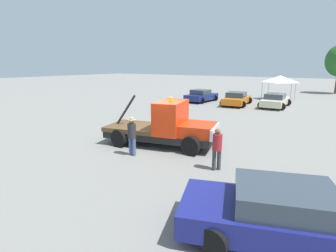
{
  "coord_description": "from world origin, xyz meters",
  "views": [
    {
      "loc": [
        7.48,
        -10.49,
        4.01
      ],
      "look_at": [
        0.5,
        0.0,
        1.05
      ],
      "focal_mm": 28.0,
      "sensor_mm": 36.0,
      "label": 1
    }
  ],
  "objects_px": {
    "foreground_car": "(293,216)",
    "parked_car_navy": "(201,96)",
    "person_at_hood": "(132,133)",
    "canopy_tent_white": "(280,79)",
    "parked_car_cream": "(275,101)",
    "person_near_truck": "(217,146)",
    "parked_car_orange": "(237,99)",
    "traffic_cone": "(192,124)",
    "tow_truck": "(166,127)"
  },
  "relations": [
    {
      "from": "parked_car_orange",
      "to": "parked_car_cream",
      "type": "relative_size",
      "value": 1.04
    },
    {
      "from": "foreground_car",
      "to": "person_near_truck",
      "type": "relative_size",
      "value": 3.37
    },
    {
      "from": "tow_truck",
      "to": "parked_car_navy",
      "type": "relative_size",
      "value": 1.36
    },
    {
      "from": "foreground_car",
      "to": "traffic_cone",
      "type": "relative_size",
      "value": 10.21
    },
    {
      "from": "person_near_truck",
      "to": "parked_car_orange",
      "type": "relative_size",
      "value": 0.34
    },
    {
      "from": "tow_truck",
      "to": "parked_car_cream",
      "type": "bearing_deg",
      "value": 69.86
    },
    {
      "from": "foreground_car",
      "to": "parked_car_navy",
      "type": "xyz_separation_m",
      "value": [
        -12.37,
        20.06,
        -0.0
      ]
    },
    {
      "from": "foreground_car",
      "to": "person_at_hood",
      "type": "distance_m",
      "value": 7.43
    },
    {
      "from": "foreground_car",
      "to": "parked_car_cream",
      "type": "height_order",
      "value": "same"
    },
    {
      "from": "tow_truck",
      "to": "person_at_hood",
      "type": "distance_m",
      "value": 2.13
    },
    {
      "from": "person_at_hood",
      "to": "canopy_tent_white",
      "type": "xyz_separation_m",
      "value": [
        1.37,
        24.22,
        1.36
      ]
    },
    {
      "from": "foreground_car",
      "to": "traffic_cone",
      "type": "bearing_deg",
      "value": 110.68
    },
    {
      "from": "parked_car_cream",
      "to": "person_near_truck",
      "type": "bearing_deg",
      "value": -175.87
    },
    {
      "from": "parked_car_cream",
      "to": "traffic_cone",
      "type": "bearing_deg",
      "value": 166.71
    },
    {
      "from": "tow_truck",
      "to": "parked_car_cream",
      "type": "xyz_separation_m",
      "value": [
        1.86,
        15.9,
        -0.31
      ]
    },
    {
      "from": "person_at_hood",
      "to": "parked_car_cream",
      "type": "distance_m",
      "value": 18.14
    },
    {
      "from": "foreground_car",
      "to": "person_near_truck",
      "type": "height_order",
      "value": "person_near_truck"
    },
    {
      "from": "tow_truck",
      "to": "traffic_cone",
      "type": "bearing_deg",
      "value": 86.73
    },
    {
      "from": "traffic_cone",
      "to": "tow_truck",
      "type": "bearing_deg",
      "value": -79.79
    },
    {
      "from": "person_at_hood",
      "to": "parked_car_cream",
      "type": "relative_size",
      "value": 0.37
    },
    {
      "from": "tow_truck",
      "to": "traffic_cone",
      "type": "distance_m",
      "value": 4.2
    },
    {
      "from": "traffic_cone",
      "to": "person_near_truck",
      "type": "bearing_deg",
      "value": -53.71
    },
    {
      "from": "person_near_truck",
      "to": "foreground_car",
      "type": "bearing_deg",
      "value": 1.32
    },
    {
      "from": "parked_car_navy",
      "to": "parked_car_cream",
      "type": "distance_m",
      "value": 7.68
    },
    {
      "from": "tow_truck",
      "to": "parked_car_navy",
      "type": "height_order",
      "value": "tow_truck"
    },
    {
      "from": "person_near_truck",
      "to": "parked_car_navy",
      "type": "xyz_separation_m",
      "value": [
        -9.21,
        17.07,
        -0.31
      ]
    },
    {
      "from": "foreground_car",
      "to": "parked_car_cream",
      "type": "xyz_separation_m",
      "value": [
        -4.7,
        20.44,
        -0.0
      ]
    },
    {
      "from": "foreground_car",
      "to": "parked_car_navy",
      "type": "bearing_deg",
      "value": 102.11
    },
    {
      "from": "parked_car_navy",
      "to": "parked_car_cream",
      "type": "xyz_separation_m",
      "value": [
        7.67,
        0.38,
        0.0
      ]
    },
    {
      "from": "parked_car_orange",
      "to": "traffic_cone",
      "type": "relative_size",
      "value": 8.95
    },
    {
      "from": "parked_car_navy",
      "to": "traffic_cone",
      "type": "height_order",
      "value": "parked_car_navy"
    },
    {
      "from": "person_near_truck",
      "to": "traffic_cone",
      "type": "bearing_deg",
      "value": 171.02
    },
    {
      "from": "person_near_truck",
      "to": "traffic_cone",
      "type": "height_order",
      "value": "person_near_truck"
    },
    {
      "from": "parked_car_navy",
      "to": "parked_car_cream",
      "type": "height_order",
      "value": "same"
    },
    {
      "from": "person_at_hood",
      "to": "canopy_tent_white",
      "type": "bearing_deg",
      "value": -4.97
    },
    {
      "from": "tow_truck",
      "to": "parked_car_cream",
      "type": "height_order",
      "value": "tow_truck"
    },
    {
      "from": "tow_truck",
      "to": "parked_car_orange",
      "type": "relative_size",
      "value": 1.2
    },
    {
      "from": "canopy_tent_white",
      "to": "traffic_cone",
      "type": "height_order",
      "value": "canopy_tent_white"
    },
    {
      "from": "person_near_truck",
      "to": "parked_car_cream",
      "type": "distance_m",
      "value": 17.53
    },
    {
      "from": "person_near_truck",
      "to": "parked_car_cream",
      "type": "relative_size",
      "value": 0.35
    },
    {
      "from": "traffic_cone",
      "to": "foreground_car",
      "type": "bearing_deg",
      "value": -49.77
    },
    {
      "from": "canopy_tent_white",
      "to": "traffic_cone",
      "type": "bearing_deg",
      "value": -95.27
    },
    {
      "from": "tow_truck",
      "to": "foreground_car",
      "type": "bearing_deg",
      "value": -48.17
    },
    {
      "from": "foreground_car",
      "to": "canopy_tent_white",
      "type": "distance_m",
      "value": 27.32
    },
    {
      "from": "person_at_hood",
      "to": "parked_car_orange",
      "type": "xyz_separation_m",
      "value": [
        -1.24,
        17.26,
        -0.38
      ]
    },
    {
      "from": "tow_truck",
      "to": "parked_car_orange",
      "type": "height_order",
      "value": "tow_truck"
    },
    {
      "from": "parked_car_cream",
      "to": "person_at_hood",
      "type": "bearing_deg",
      "value": 171.79
    },
    {
      "from": "tow_truck",
      "to": "foreground_car",
      "type": "height_order",
      "value": "tow_truck"
    },
    {
      "from": "person_at_hood",
      "to": "canopy_tent_white",
      "type": "relative_size",
      "value": 0.56
    },
    {
      "from": "tow_truck",
      "to": "canopy_tent_white",
      "type": "height_order",
      "value": "canopy_tent_white"
    }
  ]
}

